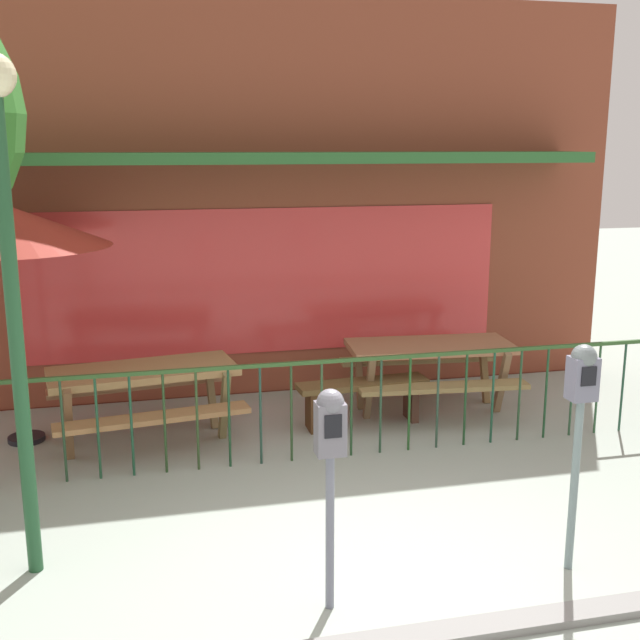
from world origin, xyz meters
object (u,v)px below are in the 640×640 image
object	(u,v)px
street_lamp	(8,243)
parking_meter_far	(581,398)
parking_meter_near	(330,442)
picnic_table_left	(143,384)
patio_umbrella	(8,227)
picnic_table_right	(430,358)
patio_bench	(362,393)

from	to	relation	value
street_lamp	parking_meter_far	bearing A→B (deg)	-12.87
parking_meter_near	street_lamp	distance (m)	2.41
picnic_table_left	street_lamp	xyz separation A→B (m)	(-0.80, -2.28, 1.69)
patio_umbrella	street_lamp	xyz separation A→B (m)	(0.37, -2.61, 0.16)
picnic_table_right	street_lamp	distance (m)	4.96
parking_meter_near	street_lamp	size ratio (longest dim) A/B	0.42
parking_meter_far	street_lamp	size ratio (longest dim) A/B	0.47
picnic_table_left	street_lamp	world-z (taller)	street_lamp
patio_umbrella	patio_bench	bearing A→B (deg)	-5.38
patio_umbrella	patio_bench	xyz separation A→B (m)	(3.42, -0.32, -1.79)
patio_umbrella	picnic_table_right	bearing A→B (deg)	-0.73
picnic_table_right	patio_umbrella	xyz separation A→B (m)	(-4.27, 0.05, 1.53)
parking_meter_near	parking_meter_far	bearing A→B (deg)	2.67
picnic_table_left	parking_meter_far	xyz separation A→B (m)	(2.85, -3.12, 0.64)
picnic_table_right	patio_umbrella	distance (m)	4.54
picnic_table_right	parking_meter_far	world-z (taller)	parking_meter_far
patio_umbrella	street_lamp	world-z (taller)	street_lamp
picnic_table_right	street_lamp	bearing A→B (deg)	-146.79
parking_meter_near	parking_meter_far	xyz separation A→B (m)	(1.75, 0.08, 0.12)
parking_meter_near	patio_bench	bearing A→B (deg)	70.20
picnic_table_left	parking_meter_near	bearing A→B (deg)	-71.08
picnic_table_left	patio_umbrella	size ratio (longest dim) A/B	0.84
picnic_table_left	street_lamp	size ratio (longest dim) A/B	0.57
picnic_table_right	patio_umbrella	bearing A→B (deg)	179.27
picnic_table_right	picnic_table_left	bearing A→B (deg)	-175.05
picnic_table_left	picnic_table_right	world-z (taller)	same
patio_bench	street_lamp	world-z (taller)	street_lamp
picnic_table_right	parking_meter_near	bearing A→B (deg)	-119.99
patio_bench	street_lamp	bearing A→B (deg)	-143.16
patio_bench	parking_meter_far	distance (m)	3.30
patio_umbrella	parking_meter_near	distance (m)	4.31
picnic_table_right	patio_bench	world-z (taller)	picnic_table_right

